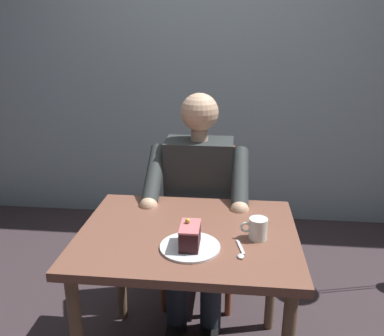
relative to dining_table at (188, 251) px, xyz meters
The scene contains 8 objects.
cafe_rear_panel 1.94m from the dining_table, 90.00° to the right, with size 6.40×0.12×3.00m, color #94AAB5.
dining_table is the anchor object (origin of this frame).
chair 0.65m from the dining_table, 90.00° to the right, with size 0.42×0.42×0.88m.
seated_person 0.47m from the dining_table, 90.00° to the right, with size 0.53×0.58×1.22m.
dessert_plate 0.17m from the dining_table, 100.07° to the left, with size 0.24×0.24×0.01m, color white.
cake_slice 0.20m from the dining_table, 100.04° to the left, with size 0.08×0.13×0.11m.
coffee_cup 0.32m from the dining_table, behind, with size 0.11×0.08×0.09m.
dessert_spoon 0.29m from the dining_table, 145.39° to the left, with size 0.04×0.14×0.01m.
Camera 1 is at (-0.18, 1.51, 1.52)m, focal length 37.61 mm.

